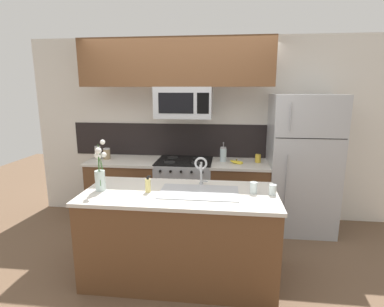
# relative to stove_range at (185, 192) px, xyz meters

# --- Properties ---
(ground_plane) EXTENTS (10.00, 10.00, 0.00)m
(ground_plane) POSITION_rel_stove_range_xyz_m (-0.00, -0.90, -0.46)
(ground_plane) COLOR brown
(rear_partition) EXTENTS (5.20, 0.10, 2.60)m
(rear_partition) POSITION_rel_stove_range_xyz_m (0.30, 0.38, 0.84)
(rear_partition) COLOR silver
(rear_partition) RESTS_ON ground
(splash_band) EXTENTS (3.44, 0.01, 0.48)m
(splash_band) POSITION_rel_stove_range_xyz_m (-0.00, 0.32, 0.69)
(splash_band) COLOR black
(splash_band) RESTS_ON rear_partition
(back_counter_left) EXTENTS (0.99, 0.65, 0.91)m
(back_counter_left) POSITION_rel_stove_range_xyz_m (-0.86, 0.00, -0.01)
(back_counter_left) COLOR brown
(back_counter_left) RESTS_ON ground
(back_counter_right) EXTENTS (0.79, 0.65, 0.91)m
(back_counter_right) POSITION_rel_stove_range_xyz_m (0.76, 0.00, -0.01)
(back_counter_right) COLOR brown
(back_counter_right) RESTS_ON ground
(stove_range) EXTENTS (0.76, 0.64, 0.93)m
(stove_range) POSITION_rel_stove_range_xyz_m (0.00, 0.00, 0.00)
(stove_range) COLOR #A8AAAF
(stove_range) RESTS_ON ground
(microwave) EXTENTS (0.74, 0.40, 0.40)m
(microwave) POSITION_rel_stove_range_xyz_m (0.00, -0.02, 1.25)
(microwave) COLOR #A8AAAF
(upper_cabinet_band) EXTENTS (2.48, 0.34, 0.60)m
(upper_cabinet_band) POSITION_rel_stove_range_xyz_m (-0.10, -0.05, 1.75)
(upper_cabinet_band) COLOR brown
(refrigerator) EXTENTS (0.86, 0.74, 1.82)m
(refrigerator) POSITION_rel_stove_range_xyz_m (1.57, 0.02, 0.45)
(refrigerator) COLOR #A8AAAF
(refrigerator) RESTS_ON ground
(storage_jar_tall) EXTENTS (0.08, 0.08, 0.19)m
(storage_jar_tall) POSITION_rel_stove_range_xyz_m (-1.24, -0.02, 0.54)
(storage_jar_tall) COLOR silver
(storage_jar_tall) RESTS_ON back_counter_left
(storage_jar_medium) EXTENTS (0.10, 0.10, 0.16)m
(storage_jar_medium) POSITION_rel_stove_range_xyz_m (-1.12, 0.01, 0.53)
(storage_jar_medium) COLOR #997F5B
(storage_jar_medium) RESTS_ON back_counter_left
(banana_bunch) EXTENTS (0.19, 0.12, 0.08)m
(banana_bunch) POSITION_rel_stove_range_xyz_m (0.71, -0.06, 0.47)
(banana_bunch) COLOR yellow
(banana_bunch) RESTS_ON back_counter_right
(french_press) EXTENTS (0.09, 0.09, 0.27)m
(french_press) POSITION_rel_stove_range_xyz_m (0.53, 0.06, 0.55)
(french_press) COLOR silver
(french_press) RESTS_ON back_counter_right
(coffee_tin) EXTENTS (0.08, 0.08, 0.11)m
(coffee_tin) POSITION_rel_stove_range_xyz_m (1.00, 0.05, 0.50)
(coffee_tin) COLOR gold
(coffee_tin) RESTS_ON back_counter_right
(island_counter) EXTENTS (1.88, 0.84, 0.91)m
(island_counter) POSITION_rel_stove_range_xyz_m (0.13, -1.25, -0.01)
(island_counter) COLOR brown
(island_counter) RESTS_ON ground
(kitchen_sink) EXTENTS (0.76, 0.44, 0.16)m
(kitchen_sink) POSITION_rel_stove_range_xyz_m (0.32, -1.25, 0.38)
(kitchen_sink) COLOR #ADAFB5
(kitchen_sink) RESTS_ON island_counter
(sink_faucet) EXTENTS (0.14, 0.14, 0.31)m
(sink_faucet) POSITION_rel_stove_range_xyz_m (0.32, -1.03, 0.65)
(sink_faucet) COLOR #B7BABF
(sink_faucet) RESTS_ON island_counter
(dish_soap_bottle) EXTENTS (0.06, 0.05, 0.16)m
(dish_soap_bottle) POSITION_rel_stove_range_xyz_m (-0.18, -1.29, 0.52)
(dish_soap_bottle) COLOR #DBCC75
(dish_soap_bottle) RESTS_ON island_counter
(drinking_glass) EXTENTS (0.07, 0.07, 0.11)m
(drinking_glass) POSITION_rel_stove_range_xyz_m (0.84, -1.21, 0.50)
(drinking_glass) COLOR silver
(drinking_glass) RESTS_ON island_counter
(spare_glass) EXTENTS (0.07, 0.07, 0.10)m
(spare_glass) POSITION_rel_stove_range_xyz_m (1.01, -1.23, 0.50)
(spare_glass) COLOR silver
(spare_glass) RESTS_ON island_counter
(flower_vase) EXTENTS (0.11, 0.19, 0.49)m
(flower_vase) POSITION_rel_stove_range_xyz_m (-0.65, -1.29, 0.60)
(flower_vase) COLOR silver
(flower_vase) RESTS_ON island_counter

